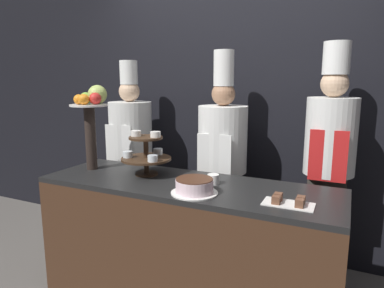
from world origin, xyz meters
TOP-DOWN VIEW (x-y plane):
  - wall_back at (0.00, 1.33)m, footprint 10.00×0.06m
  - buffet_counter at (0.00, 0.32)m, footprint 2.03×0.64m
  - tiered_stand at (-0.35, 0.39)m, footprint 0.36×0.36m
  - fruit_pedestal at (-0.82, 0.36)m, footprint 0.28×0.28m
  - cake_round at (0.14, 0.15)m, footprint 0.29×0.29m
  - cup_white at (0.18, 0.38)m, footprint 0.08×0.08m
  - cake_square_tray at (0.70, 0.20)m, footprint 0.28×0.15m
  - chef_left at (-0.88, 0.94)m, footprint 0.39×0.39m
  - chef_center_left at (0.03, 0.94)m, footprint 0.40×0.40m
  - chef_center_right at (0.85, 0.94)m, footprint 0.35×0.35m

SIDE VIEW (x-z plane):
  - buffet_counter at x=0.00m, z-range 0.00..0.89m
  - cake_square_tray at x=0.70m, z-range 0.88..0.93m
  - cup_white at x=0.18m, z-range 0.89..0.96m
  - cake_round at x=0.14m, z-range 0.89..0.98m
  - chef_left at x=-0.88m, z-range 0.07..1.82m
  - chef_center_left at x=0.03m, z-range 0.04..1.85m
  - chef_center_right at x=0.85m, z-range 0.10..1.93m
  - tiered_stand at x=-0.35m, z-range 0.89..1.21m
  - fruit_pedestal at x=-0.82m, z-range 1.01..1.66m
  - wall_back at x=0.00m, z-range 0.00..2.80m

